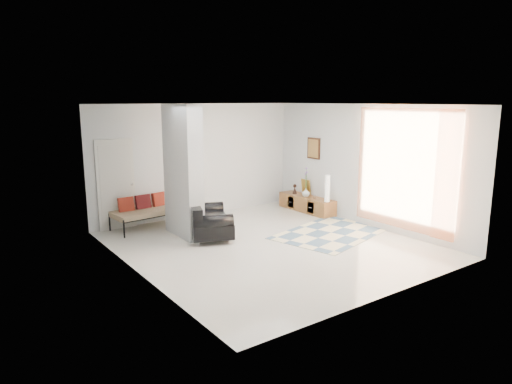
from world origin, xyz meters
TOP-DOWN VIEW (x-y plane):
  - floor at (0.00, 0.00)m, footprint 6.00×6.00m
  - ceiling at (0.00, 0.00)m, footprint 6.00×6.00m
  - wall_back at (0.00, 3.00)m, footprint 6.00×0.00m
  - wall_front at (0.00, -3.00)m, footprint 6.00×0.00m
  - wall_left at (-2.75, 0.00)m, footprint 0.00×6.00m
  - wall_right at (2.75, 0.00)m, footprint 0.00×6.00m
  - partition_column at (-1.10, 1.60)m, footprint 0.35×1.20m
  - hallway_door at (-2.10, 2.96)m, footprint 0.85×0.06m
  - curtain at (2.67, -1.15)m, footprint 0.00×2.55m
  - wall_art at (2.72, 1.70)m, footprint 0.04×0.45m
  - media_console at (2.52, 1.70)m, footprint 0.45×1.77m
  - loveseat at (-0.77, 1.22)m, footprint 1.29×1.63m
  - daybed at (-1.43, 2.62)m, footprint 1.87×0.93m
  - area_rug at (1.60, -0.14)m, footprint 2.88×2.26m
  - cylinder_lamp at (2.50, 0.93)m, footprint 0.12×0.12m
  - bronze_figurine at (2.47, 2.14)m, footprint 0.15×0.15m
  - vase at (2.47, 1.69)m, footprint 0.22×0.22m

SIDE VIEW (x-z plane):
  - floor at x=0.00m, z-range 0.00..0.00m
  - area_rug at x=1.60m, z-range 0.00..0.01m
  - media_console at x=2.52m, z-range -0.20..0.60m
  - loveseat at x=-0.77m, z-range -0.02..0.74m
  - daybed at x=-1.43m, z-range 0.03..0.80m
  - vase at x=2.47m, z-range 0.40..0.62m
  - bronze_figurine at x=2.47m, z-range 0.40..0.66m
  - cylinder_lamp at x=2.50m, z-range 0.40..1.06m
  - hallway_door at x=-2.10m, z-range 0.00..2.04m
  - partition_column at x=-1.10m, z-range 0.00..2.80m
  - wall_back at x=0.00m, z-range -1.60..4.40m
  - wall_front at x=0.00m, z-range -1.60..4.40m
  - wall_left at x=-2.75m, z-range -1.60..4.40m
  - wall_right at x=2.75m, z-range -1.60..4.40m
  - curtain at x=2.67m, z-range 0.17..2.72m
  - wall_art at x=2.72m, z-range 1.38..1.92m
  - ceiling at x=0.00m, z-range 2.80..2.80m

